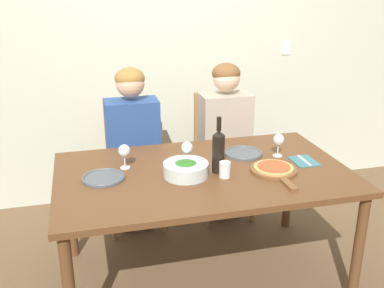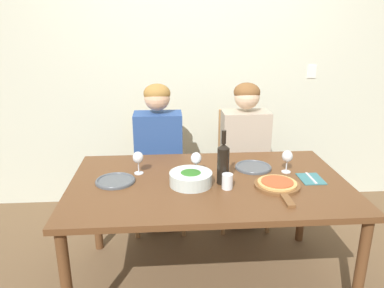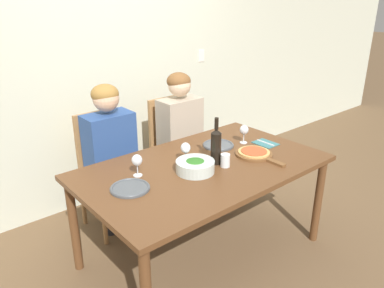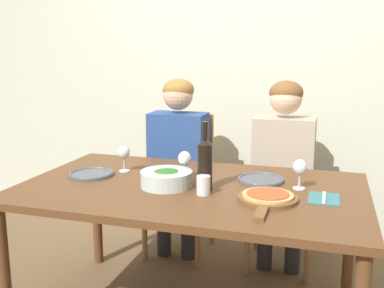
{
  "view_description": "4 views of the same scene",
  "coord_description": "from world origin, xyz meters",
  "px_view_note": "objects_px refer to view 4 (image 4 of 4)",
  "views": [
    {
      "loc": [
        -0.66,
        -2.35,
        1.82
      ],
      "look_at": [
        -0.03,
        0.14,
        0.87
      ],
      "focal_mm": 42.0,
      "sensor_mm": 36.0,
      "label": 1
    },
    {
      "loc": [
        -0.26,
        -2.13,
        1.7
      ],
      "look_at": [
        -0.09,
        0.16,
        0.94
      ],
      "focal_mm": 35.0,
      "sensor_mm": 36.0,
      "label": 2
    },
    {
      "loc": [
        -1.6,
        -1.77,
        1.85
      ],
      "look_at": [
        -0.02,
        0.1,
        0.88
      ],
      "focal_mm": 35.0,
      "sensor_mm": 36.0,
      "label": 3
    },
    {
      "loc": [
        0.65,
        -2.08,
        1.42
      ],
      "look_at": [
        -0.04,
        0.13,
        0.93
      ],
      "focal_mm": 42.0,
      "sensor_mm": 36.0,
      "label": 4
    }
  ],
  "objects_px": {
    "person_man": "(283,158)",
    "wine_glass_centre": "(185,160)",
    "chair_right": "(283,187)",
    "water_tumbler": "(203,185)",
    "pizza_on_board": "(267,198)",
    "wine_glass_left": "(124,154)",
    "dinner_plate_left": "(92,174)",
    "fork_on_napkin": "(324,198)",
    "wine_glass_right": "(300,169)",
    "chair_left": "(183,179)",
    "broccoli_bowl": "(166,178)",
    "person_woman": "(178,151)",
    "dinner_plate_right": "(261,179)",
    "wine_bottle": "(205,163)"
  },
  "relations": [
    {
      "from": "person_man",
      "to": "broccoli_bowl",
      "type": "height_order",
      "value": "person_man"
    },
    {
      "from": "chair_left",
      "to": "person_woman",
      "type": "relative_size",
      "value": 0.79
    },
    {
      "from": "dinner_plate_left",
      "to": "wine_glass_centre",
      "type": "bearing_deg",
      "value": 9.53
    },
    {
      "from": "person_man",
      "to": "wine_glass_centre",
      "type": "xyz_separation_m",
      "value": [
        -0.46,
        -0.62,
        0.1
      ]
    },
    {
      "from": "chair_right",
      "to": "pizza_on_board",
      "type": "distance_m",
      "value": 1.0
    },
    {
      "from": "wine_glass_left",
      "to": "wine_glass_centre",
      "type": "relative_size",
      "value": 1.0
    },
    {
      "from": "water_tumbler",
      "to": "person_man",
      "type": "bearing_deg",
      "value": 71.26
    },
    {
      "from": "chair_left",
      "to": "broccoli_bowl",
      "type": "xyz_separation_m",
      "value": [
        0.21,
        -0.89,
        0.27
      ]
    },
    {
      "from": "wine_bottle",
      "to": "wine_glass_centre",
      "type": "distance_m",
      "value": 0.21
    },
    {
      "from": "broccoli_bowl",
      "to": "fork_on_napkin",
      "type": "xyz_separation_m",
      "value": [
        0.76,
        0.03,
        -0.04
      ]
    },
    {
      "from": "person_woman",
      "to": "wine_glass_left",
      "type": "relative_size",
      "value": 8.19
    },
    {
      "from": "chair_right",
      "to": "dinner_plate_right",
      "type": "bearing_deg",
      "value": -95.15
    },
    {
      "from": "wine_bottle",
      "to": "dinner_plate_right",
      "type": "bearing_deg",
      "value": 42.73
    },
    {
      "from": "wine_glass_right",
      "to": "wine_bottle",
      "type": "bearing_deg",
      "value": -162.32
    },
    {
      "from": "person_man",
      "to": "wine_glass_centre",
      "type": "bearing_deg",
      "value": -126.25
    },
    {
      "from": "pizza_on_board",
      "to": "wine_glass_left",
      "type": "distance_m",
      "value": 0.89
    },
    {
      "from": "broccoli_bowl",
      "to": "water_tumbler",
      "type": "relative_size",
      "value": 2.85
    },
    {
      "from": "water_tumbler",
      "to": "pizza_on_board",
      "type": "bearing_deg",
      "value": -1.14
    },
    {
      "from": "wine_glass_right",
      "to": "water_tumbler",
      "type": "xyz_separation_m",
      "value": [
        -0.43,
        -0.22,
        -0.06
      ]
    },
    {
      "from": "dinner_plate_left",
      "to": "wine_glass_centre",
      "type": "xyz_separation_m",
      "value": [
        0.51,
        0.09,
        0.1
      ]
    },
    {
      "from": "broccoli_bowl",
      "to": "wine_glass_right",
      "type": "relative_size",
      "value": 1.73
    },
    {
      "from": "person_woman",
      "to": "wine_glass_left",
      "type": "distance_m",
      "value": 0.6
    },
    {
      "from": "wine_glass_right",
      "to": "fork_on_napkin",
      "type": "bearing_deg",
      "value": -46.0
    },
    {
      "from": "person_woman",
      "to": "pizza_on_board",
      "type": "relative_size",
      "value": 2.98
    },
    {
      "from": "person_man",
      "to": "wine_glass_right",
      "type": "distance_m",
      "value": 0.65
    },
    {
      "from": "chair_left",
      "to": "person_woman",
      "type": "distance_m",
      "value": 0.25
    },
    {
      "from": "person_woman",
      "to": "broccoli_bowl",
      "type": "height_order",
      "value": "person_woman"
    },
    {
      "from": "chair_right",
      "to": "water_tumbler",
      "type": "bearing_deg",
      "value": -106.63
    },
    {
      "from": "person_man",
      "to": "wine_glass_right",
      "type": "relative_size",
      "value": 8.19
    },
    {
      "from": "dinner_plate_right",
      "to": "water_tumbler",
      "type": "xyz_separation_m",
      "value": [
        -0.23,
        -0.3,
        0.04
      ]
    },
    {
      "from": "dinner_plate_right",
      "to": "wine_glass_centre",
      "type": "height_order",
      "value": "wine_glass_centre"
    },
    {
      "from": "chair_left",
      "to": "broccoli_bowl",
      "type": "relative_size",
      "value": 3.73
    },
    {
      "from": "chair_right",
      "to": "person_woman",
      "type": "relative_size",
      "value": 0.79
    },
    {
      "from": "broccoli_bowl",
      "to": "wine_glass_left",
      "type": "height_order",
      "value": "wine_glass_left"
    },
    {
      "from": "chair_right",
      "to": "pizza_on_board",
      "type": "relative_size",
      "value": 2.35
    },
    {
      "from": "wine_glass_centre",
      "to": "pizza_on_board",
      "type": "bearing_deg",
      "value": -26.33
    },
    {
      "from": "dinner_plate_left",
      "to": "water_tumbler",
      "type": "distance_m",
      "value": 0.69
    },
    {
      "from": "person_man",
      "to": "pizza_on_board",
      "type": "distance_m",
      "value": 0.85
    },
    {
      "from": "person_woman",
      "to": "wine_glass_right",
      "type": "distance_m",
      "value": 1.06
    },
    {
      "from": "person_woman",
      "to": "wine_glass_centre",
      "type": "bearing_deg",
      "value": -67.79
    },
    {
      "from": "broccoli_bowl",
      "to": "pizza_on_board",
      "type": "height_order",
      "value": "broccoli_bowl"
    },
    {
      "from": "chair_left",
      "to": "pizza_on_board",
      "type": "distance_m",
      "value": 1.23
    },
    {
      "from": "pizza_on_board",
      "to": "wine_glass_right",
      "type": "bearing_deg",
      "value": 61.22
    },
    {
      "from": "wine_bottle",
      "to": "broccoli_bowl",
      "type": "xyz_separation_m",
      "value": [
        -0.2,
        -0.01,
        -0.09
      ]
    },
    {
      "from": "wine_glass_left",
      "to": "water_tumbler",
      "type": "relative_size",
      "value": 1.64
    },
    {
      "from": "dinner_plate_left",
      "to": "dinner_plate_right",
      "type": "xyz_separation_m",
      "value": [
        0.91,
        0.16,
        0.0
      ]
    },
    {
      "from": "chair_left",
      "to": "dinner_plate_right",
      "type": "height_order",
      "value": "chair_left"
    },
    {
      "from": "person_woman",
      "to": "dinner_plate_right",
      "type": "distance_m",
      "value": 0.85
    },
    {
      "from": "dinner_plate_left",
      "to": "fork_on_napkin",
      "type": "bearing_deg",
      "value": -2.15
    },
    {
      "from": "chair_right",
      "to": "water_tumbler",
      "type": "height_order",
      "value": "chair_right"
    }
  ]
}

